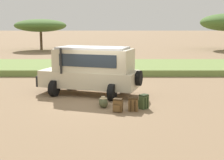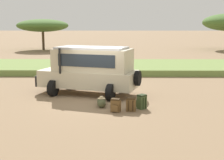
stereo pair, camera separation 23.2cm
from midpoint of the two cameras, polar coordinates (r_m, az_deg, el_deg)
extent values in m
plane|color=#8C7051|center=(14.75, -2.42, -3.79)|extent=(320.00, 320.00, 0.00)
cube|color=olive|center=(24.79, -1.17, 2.44)|extent=(120.00, 7.00, 0.44)
cube|color=beige|center=(15.99, -3.91, 0.30)|extent=(5.25, 3.30, 0.84)
cube|color=beige|center=(15.76, -3.11, 3.72)|extent=(4.18, 2.87, 1.10)
cube|color=#232D38|center=(16.38, -8.08, 3.71)|extent=(0.53, 1.50, 0.77)
cube|color=#232D38|center=(14.92, -4.38, 3.54)|extent=(2.81, 0.93, 0.60)
cube|color=#232D38|center=(16.59, -1.96, 4.23)|extent=(2.81, 0.93, 0.60)
cube|color=#B7B7B7|center=(15.72, -3.30, 5.90)|extent=(3.79, 2.67, 0.10)
cube|color=black|center=(17.15, -11.87, 0.20)|extent=(0.64, 1.59, 0.56)
cylinder|color=black|center=(15.44, -9.11, 3.48)|extent=(0.10, 0.10, 1.25)
cylinder|color=black|center=(15.85, -10.31, -1.48)|extent=(0.51, 0.85, 0.80)
cylinder|color=black|center=(17.54, -7.28, -0.27)|extent=(0.51, 0.85, 0.80)
cylinder|color=black|center=(14.66, 0.18, -2.26)|extent=(0.51, 0.85, 0.80)
cylinder|color=black|center=(16.47, 2.29, -0.88)|extent=(0.51, 0.85, 0.80)
cylinder|color=black|center=(15.18, 5.17, 0.32)|extent=(0.43, 0.77, 0.74)
cube|color=#42562D|center=(13.35, 5.97, -4.10)|extent=(0.44, 0.44, 0.56)
cube|color=#42562D|center=(13.48, 5.42, -4.26)|extent=(0.25, 0.24, 0.31)
cube|color=#242F19|center=(13.28, 6.00, -2.81)|extent=(0.44, 0.43, 0.07)
cylinder|color=#242F19|center=(13.19, 6.25, -4.28)|extent=(0.04, 0.04, 0.47)
cylinder|color=#242F19|center=(13.31, 6.70, -4.16)|extent=(0.04, 0.04, 0.47)
cube|color=brown|center=(12.88, 1.21, -4.73)|extent=(0.44, 0.37, 0.49)
cube|color=brown|center=(12.72, 1.00, -5.20)|extent=(0.29, 0.15, 0.27)
cube|color=#3A2A16|center=(12.81, 1.22, -3.54)|extent=(0.42, 0.38, 0.07)
cylinder|color=#3A2A16|center=(13.01, 1.76, -4.58)|extent=(0.04, 0.04, 0.42)
cylinder|color=#3A2A16|center=(13.05, 1.04, -4.53)|extent=(0.04, 0.04, 0.42)
cube|color=brown|center=(12.98, 4.01, -4.59)|extent=(0.42, 0.32, 0.51)
cube|color=brown|center=(13.16, 4.08, -4.66)|extent=(0.30, 0.12, 0.28)
cube|color=#3A2A16|center=(12.91, 4.03, -3.36)|extent=(0.41, 0.33, 0.07)
cylinder|color=#3A2A16|center=(12.84, 3.56, -4.75)|extent=(0.04, 0.04, 0.43)
cylinder|color=#3A2A16|center=(12.82, 4.34, -4.77)|extent=(0.04, 0.04, 0.43)
cylinder|color=#4C5133|center=(13.71, -1.45, -4.08)|extent=(0.40, 0.52, 0.37)
sphere|color=#4C5133|center=(13.47, -1.41, -4.34)|extent=(0.36, 0.36, 0.36)
sphere|color=#4C5133|center=(13.95, -1.49, -3.82)|extent=(0.36, 0.36, 0.36)
torus|color=#2D301E|center=(13.66, -1.46, -3.25)|extent=(0.04, 0.17, 0.16)
cylinder|color=beige|center=(13.57, -1.44, -3.38)|extent=(0.34, 0.34, 0.02)
cylinder|color=beige|center=(13.56, -1.44, -3.19)|extent=(0.17, 0.17, 0.09)
cylinder|color=brown|center=(44.91, -12.31, 7.09)|extent=(0.34, 0.34, 2.62)
ellipsoid|color=#476B2D|center=(44.86, -12.41, 9.71)|extent=(7.08, 7.20, 1.75)
camera|label=1|loc=(0.12, -89.54, 0.08)|focal=50.00mm
camera|label=2|loc=(0.12, 90.46, -0.08)|focal=50.00mm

